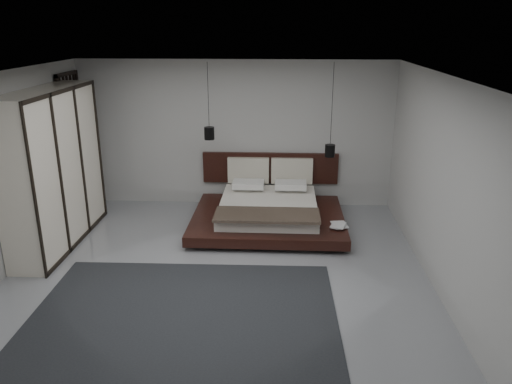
# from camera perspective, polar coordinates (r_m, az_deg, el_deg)

# --- Properties ---
(floor) EXTENTS (6.00, 6.00, 0.00)m
(floor) POSITION_cam_1_polar(r_m,az_deg,el_deg) (7.30, -4.43, -9.26)
(floor) COLOR gray
(floor) RESTS_ON ground
(ceiling) EXTENTS (6.00, 6.00, 0.00)m
(ceiling) POSITION_cam_1_polar(r_m,az_deg,el_deg) (6.48, -5.06, 13.18)
(ceiling) COLOR white
(ceiling) RESTS_ON wall_back
(wall_back) EXTENTS (6.00, 0.00, 6.00)m
(wall_back) POSITION_cam_1_polar(r_m,az_deg,el_deg) (9.65, -2.35, 6.61)
(wall_back) COLOR #AEAEAC
(wall_back) RESTS_ON floor
(wall_front) EXTENTS (6.00, 0.00, 6.00)m
(wall_front) POSITION_cam_1_polar(r_m,az_deg,el_deg) (4.05, -10.47, -11.52)
(wall_front) COLOR #AEAEAC
(wall_front) RESTS_ON floor
(wall_right) EXTENTS (0.00, 6.00, 6.00)m
(wall_right) POSITION_cam_1_polar(r_m,az_deg,el_deg) (7.02, 20.34, 0.81)
(wall_right) COLOR #AEAEAC
(wall_right) RESTS_ON floor
(lattice_screen) EXTENTS (0.05, 0.90, 2.60)m
(lattice_screen) POSITION_cam_1_polar(r_m,az_deg,el_deg) (9.87, -20.04, 5.18)
(lattice_screen) COLOR black
(lattice_screen) RESTS_ON floor
(bed) EXTENTS (2.62, 2.33, 1.05)m
(bed) POSITION_cam_1_polar(r_m,az_deg,el_deg) (8.88, 1.42, -2.01)
(bed) COLOR black
(bed) RESTS_ON floor
(book_lower) EXTENTS (0.29, 0.35, 0.03)m
(book_lower) POSITION_cam_1_polar(r_m,az_deg,el_deg) (8.34, 8.72, -3.79)
(book_lower) COLOR #99724C
(book_lower) RESTS_ON bed
(book_upper) EXTENTS (0.31, 0.36, 0.02)m
(book_upper) POSITION_cam_1_polar(r_m,az_deg,el_deg) (8.30, 8.62, -3.69)
(book_upper) COLOR #99724C
(book_upper) RESTS_ON book_lower
(pendant_left) EXTENTS (0.18, 0.18, 1.35)m
(pendant_left) POSITION_cam_1_polar(r_m,az_deg,el_deg) (8.99, -5.36, 6.72)
(pendant_left) COLOR black
(pendant_left) RESTS_ON ceiling
(pendant_right) EXTENTS (0.18, 0.18, 1.64)m
(pendant_right) POSITION_cam_1_polar(r_m,az_deg,el_deg) (9.00, 8.45, 4.74)
(pendant_right) COLOR black
(pendant_right) RESTS_ON ceiling
(wardrobe) EXTENTS (0.60, 2.54, 2.49)m
(wardrobe) POSITION_cam_1_polar(r_m,az_deg,el_deg) (8.49, -22.15, 2.47)
(wardrobe) COLOR silver
(wardrobe) RESTS_ON floor
(rug) EXTENTS (3.80, 2.74, 0.02)m
(rug) POSITION_cam_1_polar(r_m,az_deg,el_deg) (6.40, -8.21, -13.67)
(rug) COLOR black
(rug) RESTS_ON floor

